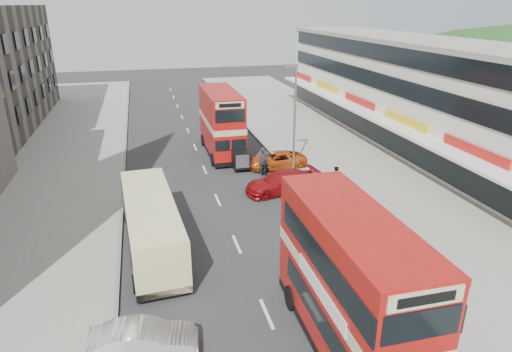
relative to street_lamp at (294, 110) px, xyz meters
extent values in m
plane|color=#28282B|center=(-6.52, -18.00, -4.78)|extent=(160.00, 160.00, 0.00)
cube|color=#28282B|center=(-6.52, 2.00, -4.78)|extent=(12.00, 90.00, 0.01)
cube|color=gray|center=(5.48, 2.00, -4.71)|extent=(12.00, 90.00, 0.15)
cube|color=gray|center=(-18.52, 2.00, -4.71)|extent=(12.00, 90.00, 0.15)
cube|color=gray|center=(-12.62, 2.00, -4.71)|extent=(0.20, 90.00, 0.16)
cube|color=gray|center=(-0.42, 2.00, -4.71)|extent=(0.20, 90.00, 0.16)
cube|color=beige|center=(13.48, 4.00, -0.28)|extent=(8.00, 46.00, 9.00)
cube|color=black|center=(9.43, 4.00, -3.18)|extent=(0.10, 44.00, 2.40)
cube|color=gray|center=(13.48, 4.00, 4.32)|extent=(8.20, 46.20, 0.40)
cube|color=white|center=(8.58, 4.00, -1.78)|extent=(1.80, 44.00, 0.20)
cylinder|color=slate|center=(0.08, 0.00, -0.78)|extent=(0.16, 0.16, 8.00)
cube|color=slate|center=(-0.32, 0.00, 3.22)|extent=(1.00, 0.20, 0.25)
cube|color=black|center=(-4.17, -18.47, -4.42)|extent=(2.65, 8.30, 0.36)
cube|color=maroon|center=(-4.17, -18.47, -3.18)|extent=(2.63, 8.30, 2.28)
cube|color=beige|center=(-4.17, -18.47, -1.88)|extent=(2.67, 8.34, 0.47)
cube|color=maroon|center=(-4.17, -18.47, -0.64)|extent=(2.63, 8.30, 2.18)
cube|color=maroon|center=(-4.17, -18.47, 0.53)|extent=(2.65, 8.32, 0.26)
cube|color=black|center=(-4.46, 5.81, -4.42)|extent=(2.61, 8.25, 0.36)
cube|color=maroon|center=(-4.46, 5.81, -3.19)|extent=(2.59, 8.25, 2.27)
cube|color=beige|center=(-4.46, 5.81, -1.90)|extent=(2.63, 8.29, 0.46)
cube|color=maroon|center=(-4.46, 5.81, -0.66)|extent=(2.59, 8.25, 2.16)
cube|color=maroon|center=(-4.46, 5.81, 0.50)|extent=(2.61, 8.27, 0.26)
cube|color=black|center=(-3.83, 1.07, -3.86)|extent=(1.24, 1.24, 1.34)
cube|color=black|center=(-10.88, -9.33, -4.40)|extent=(3.08, 9.79, 0.39)
cube|color=beige|center=(-10.88, -9.33, -3.29)|extent=(3.06, 9.79, 2.51)
imported|color=beige|center=(-11.52, -17.13, -4.13)|extent=(4.11, 1.81, 1.31)
imported|color=#9E0F14|center=(-2.03, -3.78, -4.04)|extent=(5.36, 2.74, 1.49)
imported|color=#C94F14|center=(-0.97, 1.00, -4.14)|extent=(4.72, 2.29, 1.29)
imported|color=gray|center=(1.52, -4.59, -3.78)|extent=(0.66, 0.47, 1.72)
imported|color=gray|center=(-2.50, -0.67, -4.32)|extent=(0.64, 1.78, 0.93)
imported|color=#22212A|center=(-2.50, -0.67, -3.50)|extent=(0.69, 0.46, 1.87)
camera|label=1|loc=(-10.76, -30.79, 7.32)|focal=31.42mm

